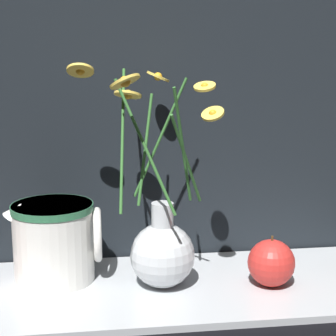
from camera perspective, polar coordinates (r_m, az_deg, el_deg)
name	(u,v)px	position (r m, az deg, el deg)	size (l,w,h in m)	color
ground_plane	(170,292)	(1.00, 0.23, -12.44)	(6.00, 6.00, 0.00)	black
shelf	(170,288)	(1.00, 0.23, -12.13)	(0.87, 0.29, 0.01)	#B2B7BC
vase_with_flowers	(162,245)	(0.97, -0.66, -7.78)	(0.25, 0.23, 0.38)	silver
ceramic_pitcher	(55,239)	(1.01, -11.42, -7.07)	(0.17, 0.14, 0.15)	white
orange_fruit	(271,263)	(1.00, 10.45, -9.46)	(0.08, 0.08, 0.09)	red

